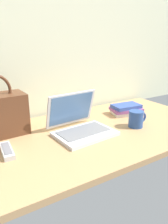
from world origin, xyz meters
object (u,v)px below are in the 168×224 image
Objects in this scene: laptop at (80,125)px; remote_control_near at (7,151)px; book_stack at (126,109)px; coffee_mug at (136,119)px.

laptop is 2.01× the size of remote_control_near.
book_stack is at bearing 13.38° from laptop.
coffee_mug reaches higher than remote_control_near.
laptop is 0.40m from remote_control_near.
laptop reaches higher than coffee_mug.
remote_control_near is 0.84m from book_stack.
remote_control_near is at bearing -176.76° from laptop.
laptop is 2.63× the size of coffee_mug.
book_stack reaches higher than remote_control_near.
laptop is at bearing 162.78° from coffee_mug.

